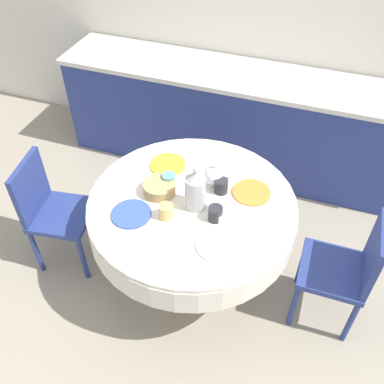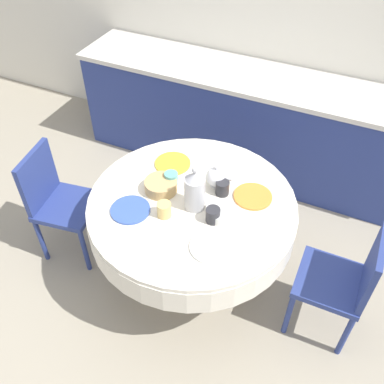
{
  "view_description": "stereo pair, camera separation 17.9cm",
  "coord_description": "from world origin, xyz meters",
  "views": [
    {
      "loc": [
        0.63,
        -1.79,
        2.63
      ],
      "look_at": [
        0.0,
        0.0,
        0.83
      ],
      "focal_mm": 40.0,
      "sensor_mm": 36.0,
      "label": 1
    },
    {
      "loc": [
        0.8,
        -1.72,
        2.63
      ],
      "look_at": [
        0.0,
        0.0,
        0.83
      ],
      "focal_mm": 40.0,
      "sensor_mm": 36.0,
      "label": 2
    }
  ],
  "objects": [
    {
      "name": "ground_plane",
      "position": [
        0.0,
        0.0,
        0.0
      ],
      "size": [
        12.0,
        12.0,
        0.0
      ],
      "primitive_type": "plane",
      "color": "#9E937F"
    },
    {
      "name": "wall_back",
      "position": [
        0.0,
        1.71,
        1.3
      ],
      "size": [
        7.0,
        0.05,
        2.6
      ],
      "color": "silver",
      "rests_on": "ground_plane"
    },
    {
      "name": "kitchen_counter",
      "position": [
        0.0,
        1.38,
        0.47
      ],
      "size": [
        3.24,
        0.64,
        0.93
      ],
      "color": "navy",
      "rests_on": "ground_plane"
    },
    {
      "name": "dining_table",
      "position": [
        0.0,
        0.0,
        0.63
      ],
      "size": [
        1.33,
        1.33,
        0.75
      ],
      "color": "brown",
      "rests_on": "ground_plane"
    },
    {
      "name": "chair_left",
      "position": [
        1.0,
        0.01,
        0.5
      ],
      "size": [
        0.4,
        0.4,
        0.88
      ],
      "rotation": [
        0.0,
        0.0,
        -4.7
      ],
      "color": "navy",
      "rests_on": "ground_plane"
    },
    {
      "name": "chair_right",
      "position": [
        -0.99,
        -0.15,
        0.5
      ],
      "size": [
        0.46,
        0.46,
        0.88
      ],
      "rotation": [
        0.0,
        0.0,
        -1.42
      ],
      "color": "navy",
      "rests_on": "ground_plane"
    },
    {
      "name": "plate_near_left",
      "position": [
        -0.31,
        -0.23,
        0.76
      ],
      "size": [
        0.24,
        0.24,
        0.01
      ],
      "primitive_type": "cylinder",
      "color": "#3856AD",
      "rests_on": "dining_table"
    },
    {
      "name": "cup_near_left",
      "position": [
        -0.1,
        -0.18,
        0.8
      ],
      "size": [
        0.09,
        0.09,
        0.1
      ],
      "primitive_type": "cylinder",
      "color": "#DBB766",
      "rests_on": "dining_table"
    },
    {
      "name": "plate_near_right",
      "position": [
        0.25,
        -0.29,
        0.76
      ],
      "size": [
        0.24,
        0.24,
        0.01
      ],
      "primitive_type": "cylinder",
      "color": "white",
      "rests_on": "dining_table"
    },
    {
      "name": "cup_near_right",
      "position": [
        0.18,
        -0.1,
        0.8
      ],
      "size": [
        0.09,
        0.09,
        0.1
      ],
      "primitive_type": "cylinder",
      "color": "#28282D",
      "rests_on": "dining_table"
    },
    {
      "name": "plate_far_left",
      "position": [
        -0.27,
        0.27,
        0.76
      ],
      "size": [
        0.24,
        0.24,
        0.01
      ],
      "primitive_type": "cylinder",
      "color": "yellow",
      "rests_on": "dining_table"
    },
    {
      "name": "cup_far_left",
      "position": [
        -0.19,
        0.08,
        0.8
      ],
      "size": [
        0.09,
        0.09,
        0.1
      ],
      "primitive_type": "cylinder",
      "color": "#5BA39E",
      "rests_on": "dining_table"
    },
    {
      "name": "plate_far_right",
      "position": [
        0.33,
        0.19,
        0.76
      ],
      "size": [
        0.24,
        0.24,
        0.01
      ],
      "primitive_type": "cylinder",
      "color": "orange",
      "rests_on": "dining_table"
    },
    {
      "name": "cup_far_right",
      "position": [
        0.14,
        0.15,
        0.8
      ],
      "size": [
        0.09,
        0.09,
        0.1
      ],
      "primitive_type": "cylinder",
      "color": "#28282D",
      "rests_on": "dining_table"
    },
    {
      "name": "coffee_carafe",
      "position": [
        0.03,
        -0.03,
        0.89
      ],
      "size": [
        0.13,
        0.13,
        0.31
      ],
      "color": "#B2B2B7",
      "rests_on": "dining_table"
    },
    {
      "name": "teapot",
      "position": [
        0.08,
        0.2,
        0.83
      ],
      "size": [
        0.18,
        0.13,
        0.17
      ],
      "color": "white",
      "rests_on": "dining_table"
    },
    {
      "name": "bread_basket",
      "position": [
        -0.22,
        0.01,
        0.79
      ],
      "size": [
        0.21,
        0.21,
        0.08
      ],
      "primitive_type": "cylinder",
      "color": "tan",
      "rests_on": "dining_table"
    },
    {
      "name": "fruit_bowl",
      "position": [
        0.21,
        -0.04,
        0.78
      ],
      "size": [
        0.18,
        0.18,
        0.06
      ],
      "primitive_type": "cylinder",
      "color": "silver",
      "rests_on": "dining_table"
    }
  ]
}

